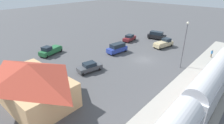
{
  "coord_description": "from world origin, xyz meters",
  "views": [
    {
      "loc": [
        -17.43,
        30.39,
        15.12
      ],
      "look_at": [
        2.93,
        6.9,
        1.0
      ],
      "focal_mm": 28.59,
      "sensor_mm": 36.0,
      "label": 1
    }
  ],
  "objects_px": {
    "sedan_charcoal": "(90,67)",
    "sedan_maroon": "(129,38)",
    "station_building": "(31,82)",
    "pedestrian_on_platform": "(212,53)",
    "light_pole_near_platform": "(185,40)",
    "suv_black": "(157,35)",
    "suv_blue": "(117,48)",
    "pickup_tan": "(164,43)",
    "pickup_green": "(50,50)"
  },
  "relations": [
    {
      "from": "suv_blue",
      "to": "sedan_charcoal",
      "type": "distance_m",
      "value": 10.76
    },
    {
      "from": "pickup_tan",
      "to": "sedan_charcoal",
      "type": "bearing_deg",
      "value": 78.75
    },
    {
      "from": "pickup_tan",
      "to": "pickup_green",
      "type": "distance_m",
      "value": 27.19
    },
    {
      "from": "light_pole_near_platform",
      "to": "sedan_charcoal",
      "type": "bearing_deg",
      "value": 46.16
    },
    {
      "from": "suv_black",
      "to": "light_pole_near_platform",
      "type": "distance_m",
      "value": 18.85
    },
    {
      "from": "pickup_green",
      "to": "sedan_maroon",
      "type": "height_order",
      "value": "pickup_green"
    },
    {
      "from": "station_building",
      "to": "suv_black",
      "type": "xyz_separation_m",
      "value": [
        1.15,
        -37.0,
        -1.78
      ]
    },
    {
      "from": "pedestrian_on_platform",
      "to": "sedan_charcoal",
      "type": "bearing_deg",
      "value": 54.18
    },
    {
      "from": "sedan_maroon",
      "to": "station_building",
      "type": "bearing_deg",
      "value": 101.13
    },
    {
      "from": "pedestrian_on_platform",
      "to": "suv_blue",
      "type": "relative_size",
      "value": 0.33
    },
    {
      "from": "sedan_charcoal",
      "to": "pickup_green",
      "type": "bearing_deg",
      "value": 0.72
    },
    {
      "from": "sedan_charcoal",
      "to": "sedan_maroon",
      "type": "distance_m",
      "value": 20.38
    },
    {
      "from": "pickup_green",
      "to": "suv_black",
      "type": "xyz_separation_m",
      "value": [
        -12.35,
        -26.2,
        0.12
      ]
    },
    {
      "from": "station_building",
      "to": "pickup_tan",
      "type": "distance_m",
      "value": 32.31
    },
    {
      "from": "sedan_charcoal",
      "to": "light_pole_near_platform",
      "type": "distance_m",
      "value": 17.86
    },
    {
      "from": "pickup_tan",
      "to": "sedan_charcoal",
      "type": "distance_m",
      "value": 21.53
    },
    {
      "from": "suv_blue",
      "to": "sedan_charcoal",
      "type": "height_order",
      "value": "suv_blue"
    },
    {
      "from": "station_building",
      "to": "pickup_tan",
      "type": "relative_size",
      "value": 2.22
    },
    {
      "from": "sedan_maroon",
      "to": "sedan_charcoal",
      "type": "bearing_deg",
      "value": 104.99
    },
    {
      "from": "pickup_green",
      "to": "sedan_maroon",
      "type": "relative_size",
      "value": 1.22
    },
    {
      "from": "sedan_maroon",
      "to": "suv_black",
      "type": "distance_m",
      "value": 8.02
    },
    {
      "from": "suv_blue",
      "to": "light_pole_near_platform",
      "type": "bearing_deg",
      "value": -172.26
    },
    {
      "from": "light_pole_near_platform",
      "to": "pickup_green",
      "type": "bearing_deg",
      "value": 27.05
    },
    {
      "from": "station_building",
      "to": "sedan_maroon",
      "type": "bearing_deg",
      "value": -78.87
    },
    {
      "from": "pedestrian_on_platform",
      "to": "suv_black",
      "type": "distance_m",
      "value": 16.35
    },
    {
      "from": "pickup_tan",
      "to": "suv_blue",
      "type": "bearing_deg",
      "value": 59.03
    },
    {
      "from": "pickup_green",
      "to": "sedan_charcoal",
      "type": "relative_size",
      "value": 1.19
    },
    {
      "from": "pedestrian_on_platform",
      "to": "sedan_maroon",
      "type": "distance_m",
      "value": 20.49
    },
    {
      "from": "suv_blue",
      "to": "pedestrian_on_platform",
      "type": "bearing_deg",
      "value": -148.8
    },
    {
      "from": "pickup_tan",
      "to": "sedan_maroon",
      "type": "bearing_deg",
      "value": 8.55
    },
    {
      "from": "pickup_green",
      "to": "sedan_charcoal",
      "type": "xyz_separation_m",
      "value": [
        -12.74,
        -0.16,
        -0.15
      ]
    },
    {
      "from": "pickup_tan",
      "to": "light_pole_near_platform",
      "type": "distance_m",
      "value": 12.43
    },
    {
      "from": "sedan_maroon",
      "to": "light_pole_near_platform",
      "type": "bearing_deg",
      "value": 157.22
    },
    {
      "from": "sedan_charcoal",
      "to": "sedan_maroon",
      "type": "bearing_deg",
      "value": -75.01
    },
    {
      "from": "station_building",
      "to": "light_pole_near_platform",
      "type": "height_order",
      "value": "light_pole_near_platform"
    },
    {
      "from": "pedestrian_on_platform",
      "to": "pickup_tan",
      "type": "height_order",
      "value": "pickup_tan"
    },
    {
      "from": "station_building",
      "to": "suv_blue",
      "type": "relative_size",
      "value": 2.47
    },
    {
      "from": "pedestrian_on_platform",
      "to": "suv_black",
      "type": "relative_size",
      "value": 0.33
    },
    {
      "from": "pickup_tan",
      "to": "sedan_maroon",
      "type": "relative_size",
      "value": 1.22
    },
    {
      "from": "pedestrian_on_platform",
      "to": "suv_blue",
      "type": "bearing_deg",
      "value": 31.2
    },
    {
      "from": "station_building",
      "to": "pedestrian_on_platform",
      "type": "bearing_deg",
      "value": -114.26
    },
    {
      "from": "pickup_green",
      "to": "sedan_charcoal",
      "type": "height_order",
      "value": "pickup_green"
    },
    {
      "from": "sedan_charcoal",
      "to": "light_pole_near_platform",
      "type": "height_order",
      "value": "light_pole_near_platform"
    },
    {
      "from": "station_building",
      "to": "pedestrian_on_platform",
      "type": "xyz_separation_m",
      "value": [
        -14.42,
        -31.98,
        -1.65
      ]
    },
    {
      "from": "station_building",
      "to": "pickup_tan",
      "type": "xyz_separation_m",
      "value": [
        -3.44,
        -32.07,
        -1.9
      ]
    },
    {
      "from": "station_building",
      "to": "suv_black",
      "type": "height_order",
      "value": "station_building"
    },
    {
      "from": "pickup_green",
      "to": "sedan_charcoal",
      "type": "distance_m",
      "value": 12.74
    },
    {
      "from": "station_building",
      "to": "pedestrian_on_platform",
      "type": "distance_m",
      "value": 35.12
    },
    {
      "from": "pickup_green",
      "to": "sedan_maroon",
      "type": "bearing_deg",
      "value": -110.63
    },
    {
      "from": "sedan_charcoal",
      "to": "light_pole_near_platform",
      "type": "relative_size",
      "value": 0.55
    }
  ]
}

